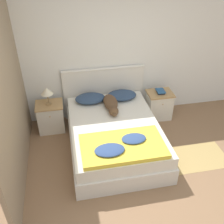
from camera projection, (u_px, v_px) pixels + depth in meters
ground_plane at (136, 190)px, 3.91m from camera, size 16.00×16.00×0.00m
wall_back at (109, 56)px, 4.92m from camera, size 9.00×0.06×2.55m
wall_side_left at (11, 92)px, 3.78m from camera, size 0.06×3.10×2.55m
bed at (114, 136)px, 4.56m from camera, size 1.53×2.06×0.52m
headboard at (104, 91)px, 5.25m from camera, size 1.61×0.06×1.07m
nightstand_left at (51, 117)px, 4.98m from camera, size 0.50×0.41×0.58m
nightstand_right at (159, 105)px, 5.33m from camera, size 0.50×0.41×0.58m
pillow_left at (90, 98)px, 4.96m from camera, size 0.57×0.39×0.14m
pillow_right at (122, 95)px, 5.06m from camera, size 0.57×0.39×0.14m
quilt at (122, 146)px, 3.88m from camera, size 1.25×0.73×0.12m
dog at (111, 104)px, 4.77m from camera, size 0.25×0.76×0.19m
book_stack at (160, 91)px, 5.16m from camera, size 0.16×0.22×0.05m
table_lamp at (47, 92)px, 4.67m from camera, size 0.22×0.22×0.34m
rug at (198, 157)px, 4.49m from camera, size 0.98×0.65×0.00m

